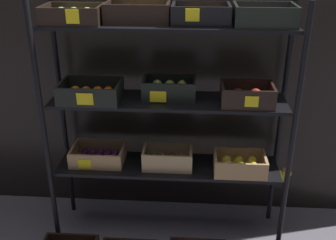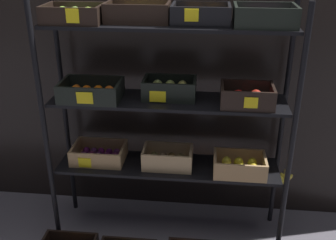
% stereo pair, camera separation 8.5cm
% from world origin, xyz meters
% --- Properties ---
extents(ground_plane, '(10.00, 10.00, 0.00)m').
position_xyz_m(ground_plane, '(0.00, 0.00, 0.00)').
color(ground_plane, slate).
extents(storefront_wall, '(3.88, 0.12, 2.63)m').
position_xyz_m(storefront_wall, '(0.00, 0.38, 1.31)').
color(storefront_wall, black).
rests_on(storefront_wall, ground_plane).
extents(display_rack, '(1.59, 0.39, 1.62)m').
position_xyz_m(display_rack, '(-0.00, -0.01, 1.03)').
color(display_rack, black).
rests_on(display_rack, ground_plane).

